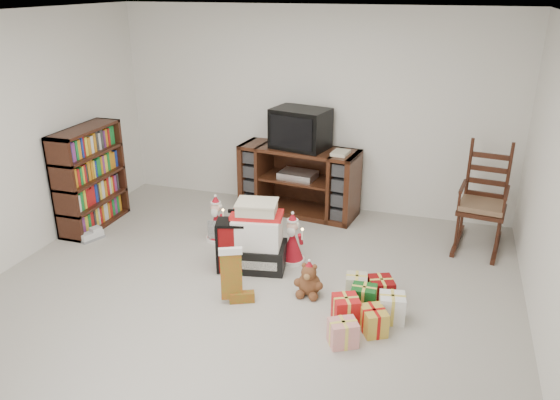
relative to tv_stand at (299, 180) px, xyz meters
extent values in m
cube|color=#BCB6AC|center=(0.08, -2.21, -0.43)|extent=(5.00, 5.00, 0.01)
cube|color=silver|center=(0.08, -2.21, 2.08)|extent=(5.00, 5.00, 0.01)
cube|color=silver|center=(0.08, 0.29, 0.83)|extent=(5.00, 0.01, 2.50)
cube|color=silver|center=(0.08, -4.71, 0.83)|extent=(5.00, 0.01, 2.50)
cube|color=#412112|center=(0.00, 0.00, 0.00)|extent=(1.53, 0.71, 0.84)
cube|color=silver|center=(0.00, -0.03, 0.08)|extent=(0.48, 0.37, 0.08)
cube|color=#3A1A0F|center=(-2.23, -1.14, 0.18)|extent=(0.33, 0.98, 1.20)
cube|color=#3A1A0F|center=(2.16, -0.35, 0.01)|extent=(0.54, 0.53, 0.05)
cube|color=#836347|center=(2.16, -0.35, 0.07)|extent=(0.50, 0.48, 0.06)
cube|color=#3A1A0F|center=(2.16, -0.14, 0.42)|extent=(0.41, 0.11, 0.75)
cube|color=#3A1A0F|center=(2.16, -0.35, -0.40)|extent=(0.59, 0.86, 0.06)
cube|color=black|center=(0.01, -1.54, -0.30)|extent=(0.63, 0.51, 0.26)
cube|color=white|center=(0.01, -1.54, -0.01)|extent=(0.53, 0.44, 0.31)
cube|color=red|center=(0.01, -1.54, 0.17)|extent=(0.55, 0.36, 0.05)
cube|color=beige|center=(0.01, -1.54, 0.24)|extent=(0.43, 0.36, 0.10)
cube|color=maroon|center=(-0.16, -1.65, -0.15)|extent=(0.46, 0.32, 0.54)
cube|color=black|center=(-0.16, -1.55, 0.19)|extent=(0.22, 0.09, 0.03)
ellipsoid|color=brown|center=(0.64, -1.89, -0.31)|extent=(0.22, 0.18, 0.23)
sphere|color=brown|center=(0.64, -1.91, -0.18)|extent=(0.14, 0.14, 0.14)
cone|color=maroon|center=(0.31, -1.31, -0.24)|extent=(0.26, 0.26, 0.36)
sphere|color=beige|center=(0.31, -1.31, -0.01)|extent=(0.12, 0.12, 0.12)
cone|color=maroon|center=(0.31, -1.31, 0.08)|extent=(0.11, 0.11, 0.09)
cylinder|color=silver|center=(0.44, -1.41, -0.05)|extent=(0.02, 0.02, 0.11)
cone|color=maroon|center=(-0.66, -1.07, -0.25)|extent=(0.25, 0.25, 0.35)
sphere|color=beige|center=(-0.66, -1.07, -0.02)|extent=(0.12, 0.12, 0.12)
cone|color=maroon|center=(-0.66, -1.07, 0.07)|extent=(0.11, 0.11, 0.09)
cylinder|color=silver|center=(-0.53, -1.17, -0.06)|extent=(0.02, 0.02, 0.11)
cube|color=silver|center=(-2.19, -1.50, -0.38)|extent=(0.13, 0.27, 0.10)
cube|color=silver|center=(-2.02, -1.50, -0.38)|extent=(0.21, 0.29, 0.10)
cube|color=red|center=(1.04, -2.18, -0.31)|extent=(0.23, 0.23, 0.23)
cube|color=#175C21|center=(1.22, -1.96, -0.31)|extent=(0.23, 0.23, 0.23)
cube|color=yellow|center=(1.26, -2.32, -0.31)|extent=(0.23, 0.23, 0.23)
cube|color=white|center=(1.00, -2.50, -0.31)|extent=(0.23, 0.23, 0.23)
cube|color=white|center=(1.44, -2.14, -0.31)|extent=(0.23, 0.23, 0.23)
cube|color=maroon|center=(1.40, -1.78, -0.31)|extent=(0.23, 0.23, 0.23)
cube|color=beige|center=(1.17, -1.74, -0.31)|extent=(0.23, 0.23, 0.23)
cube|color=black|center=(0.01, 0.02, 0.66)|extent=(0.74, 0.59, 0.48)
cube|color=black|center=(0.01, -0.22, 0.66)|extent=(0.55, 0.14, 0.39)
camera|label=1|loc=(1.74, -6.20, 2.33)|focal=35.00mm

